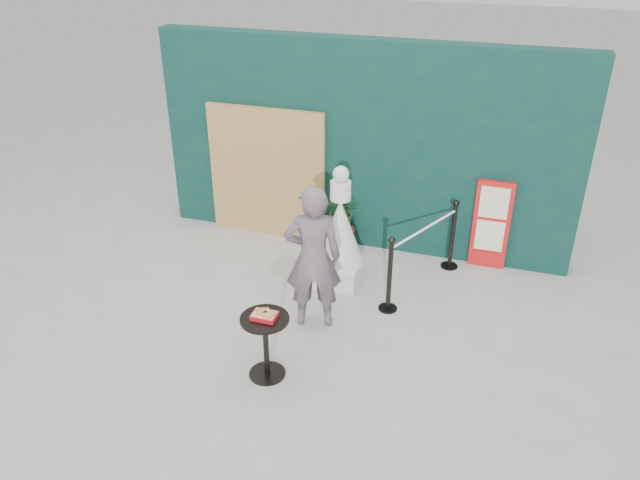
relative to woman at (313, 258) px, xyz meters
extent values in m
plane|color=#ADAAA5|center=(-0.01, -0.92, -0.91)|extent=(60.00, 60.00, 0.00)
cube|color=#092929|center=(-0.01, 2.23, 0.59)|extent=(6.00, 0.30, 3.00)
cube|color=tan|center=(-1.41, 2.02, 0.09)|extent=(1.80, 0.08, 2.00)
imported|color=#675863|center=(0.00, 0.00, 0.00)|extent=(0.77, 0.62, 1.82)
cube|color=red|center=(1.89, 2.04, -0.26)|extent=(0.50, 0.06, 1.30)
cube|color=beige|center=(1.89, 2.00, 0.09)|extent=(0.38, 0.02, 0.45)
cube|color=beige|center=(1.89, 2.00, -0.41)|extent=(0.38, 0.02, 0.45)
cube|color=red|center=(1.89, 2.00, -0.76)|extent=(0.38, 0.02, 0.18)
cube|color=beige|center=(0.04, 0.99, -0.76)|extent=(0.56, 0.56, 0.31)
cone|color=silver|center=(0.04, 0.99, -0.14)|extent=(0.66, 0.66, 0.92)
cylinder|color=white|center=(0.04, 0.99, 0.44)|extent=(0.27, 0.27, 0.25)
sphere|color=white|center=(0.04, 0.99, 0.67)|extent=(0.20, 0.20, 0.20)
cylinder|color=black|center=(-0.17, -1.08, -0.90)|extent=(0.40, 0.40, 0.02)
cylinder|color=black|center=(-0.17, -1.08, -0.55)|extent=(0.06, 0.06, 0.72)
cylinder|color=black|center=(-0.17, -1.08, -0.17)|extent=(0.52, 0.52, 0.03)
cube|color=red|center=(-0.17, -1.08, -0.13)|extent=(0.26, 0.19, 0.05)
cube|color=#F64520|center=(-0.17, -1.08, -0.11)|extent=(0.24, 0.17, 0.00)
cube|color=#D4894D|center=(-0.21, -1.07, -0.09)|extent=(0.15, 0.14, 0.02)
cube|color=#E1A152|center=(-0.12, -1.10, -0.09)|extent=(0.13, 0.13, 0.02)
cone|color=yellow|center=(-0.15, -1.03, -0.07)|extent=(0.06, 0.06, 0.06)
cylinder|color=brown|center=(-0.20, 1.94, -0.78)|extent=(0.32, 0.32, 0.27)
cylinder|color=brown|center=(-0.20, 1.94, -0.62)|extent=(0.35, 0.35, 0.04)
imported|color=#2F5625|center=(-0.20, 1.94, -0.31)|extent=(0.53, 0.46, 0.59)
cylinder|color=black|center=(0.81, 0.55, -0.90)|extent=(0.24, 0.24, 0.02)
cylinder|color=black|center=(0.81, 0.55, -0.43)|extent=(0.06, 0.06, 0.96)
sphere|color=black|center=(0.81, 0.55, 0.08)|extent=(0.09, 0.09, 0.09)
cylinder|color=black|center=(1.41, 1.85, -0.90)|extent=(0.24, 0.24, 0.02)
cylinder|color=black|center=(1.41, 1.85, -0.43)|extent=(0.06, 0.06, 0.96)
sphere|color=black|center=(1.41, 1.85, 0.08)|extent=(0.09, 0.09, 0.09)
cylinder|color=white|center=(1.11, 1.20, -0.03)|extent=(0.63, 1.31, 0.03)
camera|label=1|loc=(2.02, -5.94, 3.62)|focal=35.00mm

